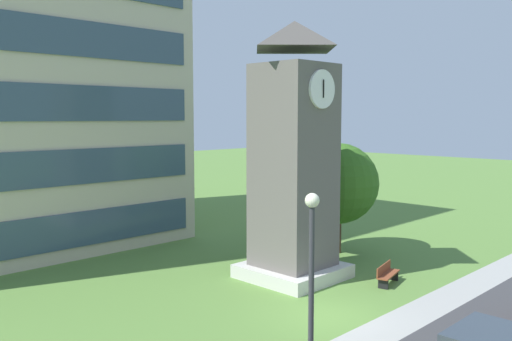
% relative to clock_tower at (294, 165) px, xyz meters
% --- Properties ---
extents(ground_plane, '(160.00, 160.00, 0.00)m').
position_rel_clock_tower_xyz_m(ground_plane, '(-2.77, -4.04, -5.17)').
color(ground_plane, '#567F38').
extents(kerb_strip, '(120.00, 1.60, 0.01)m').
position_rel_clock_tower_xyz_m(kerb_strip, '(-2.77, -6.31, -5.17)').
color(kerb_strip, '#9E9E99').
rests_on(kerb_strip, ground).
extents(clock_tower, '(4.04, 4.04, 11.49)m').
position_rel_clock_tower_xyz_m(clock_tower, '(0.00, 0.00, 0.00)').
color(clock_tower, '#605B56').
rests_on(clock_tower, ground).
extents(park_bench, '(1.86, 0.90, 0.88)m').
position_rel_clock_tower_xyz_m(park_bench, '(2.13, -3.60, -4.71)').
color(park_bench, brown).
rests_on(park_bench, ground).
extents(street_lamp, '(0.36, 0.36, 5.48)m').
position_rel_clock_tower_xyz_m(street_lamp, '(-8.22, -7.69, -1.74)').
color(street_lamp, '#333338').
rests_on(street_lamp, ground).
extents(tree_near_tower, '(4.32, 4.32, 5.94)m').
position_rel_clock_tower_xyz_m(tree_near_tower, '(5.15, 1.31, -1.41)').
color(tree_near_tower, '#513823').
rests_on(tree_near_tower, ground).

